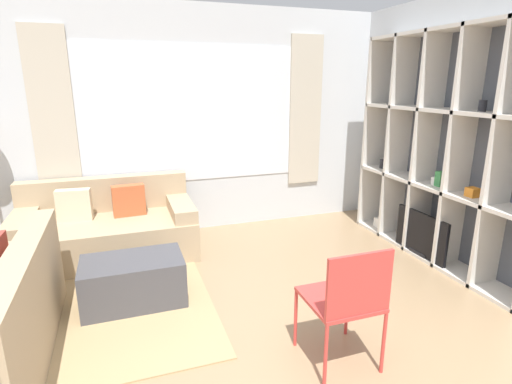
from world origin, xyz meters
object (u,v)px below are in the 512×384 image
object	(u,v)px
ottoman	(134,281)
couch_main	(108,229)
shelving_unit	(444,153)
folding_chair	(347,297)

from	to	relation	value
ottoman	couch_main	bearing A→B (deg)	100.67
shelving_unit	folding_chair	xyz separation A→B (m)	(-1.84, -1.22, -0.61)
ottoman	folding_chair	bearing A→B (deg)	-45.29
couch_main	folding_chair	xyz separation A→B (m)	(1.48, -2.41, 0.23)
shelving_unit	couch_main	world-z (taller)	shelving_unit
couch_main	ottoman	distance (m)	1.15
shelving_unit	couch_main	xyz separation A→B (m)	(-3.32, 1.18, -0.84)
shelving_unit	couch_main	size ratio (longest dim) A/B	1.29
shelving_unit	ottoman	size ratio (longest dim) A/B	2.81
shelving_unit	ottoman	distance (m)	3.24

